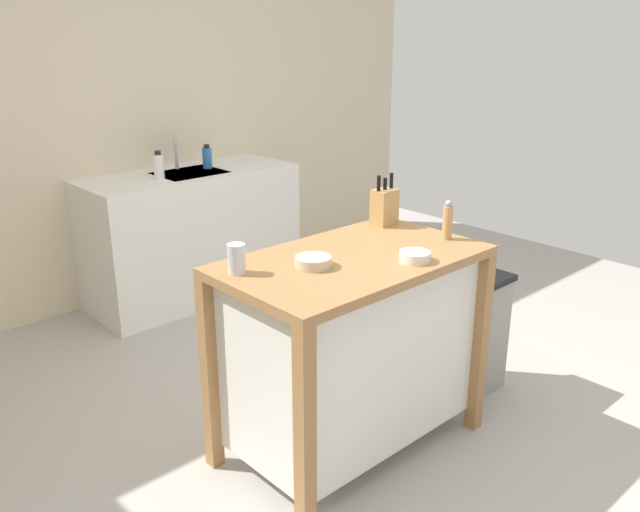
# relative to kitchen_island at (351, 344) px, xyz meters

# --- Properties ---
(ground_plane) EXTENTS (6.37, 6.37, 0.00)m
(ground_plane) POSITION_rel_kitchen_island_xyz_m (0.14, -0.06, -0.51)
(ground_plane) COLOR #ADA8A0
(ground_plane) RESTS_ON ground
(wall_back) EXTENTS (5.37, 0.10, 2.60)m
(wall_back) POSITION_rel_kitchen_island_xyz_m (0.14, 2.36, 0.79)
(wall_back) COLOR beige
(wall_back) RESTS_ON ground
(kitchen_island) EXTENTS (1.12, 0.66, 0.91)m
(kitchen_island) POSITION_rel_kitchen_island_xyz_m (0.00, 0.00, 0.00)
(kitchen_island) COLOR #9E7042
(kitchen_island) RESTS_ON ground
(knife_block) EXTENTS (0.11, 0.09, 0.24)m
(knife_block) POSITION_rel_kitchen_island_xyz_m (0.44, 0.23, 0.49)
(knife_block) COLOR tan
(knife_block) RESTS_ON kitchen_island
(bowl_ceramic_wide) EXTENTS (0.15, 0.15, 0.04)m
(bowl_ceramic_wide) POSITION_rel_kitchen_island_xyz_m (-0.20, 0.02, 0.42)
(bowl_ceramic_wide) COLOR beige
(bowl_ceramic_wide) RESTS_ON kitchen_island
(bowl_ceramic_small) EXTENTS (0.13, 0.13, 0.04)m
(bowl_ceramic_small) POSITION_rel_kitchen_island_xyz_m (0.15, -0.21, 0.42)
(bowl_ceramic_small) COLOR silver
(bowl_ceramic_small) RESTS_ON kitchen_island
(drinking_cup) EXTENTS (0.07, 0.07, 0.12)m
(drinking_cup) POSITION_rel_kitchen_island_xyz_m (-0.47, 0.16, 0.46)
(drinking_cup) COLOR silver
(drinking_cup) RESTS_ON kitchen_island
(pepper_grinder) EXTENTS (0.04, 0.04, 0.18)m
(pepper_grinder) POSITION_rel_kitchen_island_xyz_m (0.47, -0.12, 0.48)
(pepper_grinder) COLOR tan
(pepper_grinder) RESTS_ON kitchen_island
(trash_bin) EXTENTS (0.36, 0.28, 0.63)m
(trash_bin) POSITION_rel_kitchen_island_xyz_m (0.80, -0.06, -0.19)
(trash_bin) COLOR gray
(trash_bin) RESTS_ON ground
(sink_counter) EXTENTS (1.45, 0.60, 0.88)m
(sink_counter) POSITION_rel_kitchen_island_xyz_m (0.46, 2.01, -0.06)
(sink_counter) COLOR white
(sink_counter) RESTS_ON ground
(sink_faucet) EXTENTS (0.02, 0.02, 0.22)m
(sink_faucet) POSITION_rel_kitchen_island_xyz_m (0.46, 2.15, 0.48)
(sink_faucet) COLOR #B7BCC1
(sink_faucet) RESTS_ON sink_counter
(bottle_spray_cleaner) EXTENTS (0.07, 0.07, 0.18)m
(bottle_spray_cleaner) POSITION_rel_kitchen_island_xyz_m (0.22, 1.96, 0.46)
(bottle_spray_cleaner) COLOR white
(bottle_spray_cleaner) RESTS_ON sink_counter
(bottle_dish_soap) EXTENTS (0.07, 0.07, 0.16)m
(bottle_dish_soap) POSITION_rel_kitchen_island_xyz_m (0.63, 2.02, 0.45)
(bottle_dish_soap) COLOR blue
(bottle_dish_soap) RESTS_ON sink_counter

